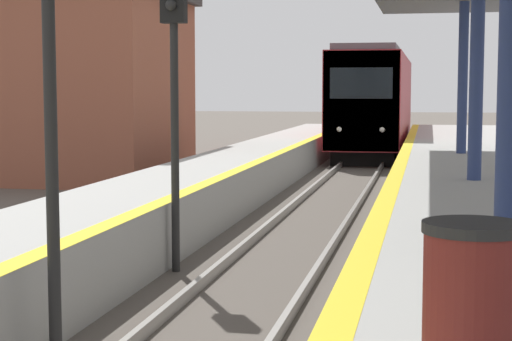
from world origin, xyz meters
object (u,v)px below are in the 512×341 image
train (376,101)px  signal_mid (174,56)px  signal_near (48,36)px  trash_bin (472,309)px

train → signal_mid: bearing=-93.1°
train → signal_near: signal_near is taller
signal_near → signal_mid: same height
signal_near → signal_mid: bearing=92.9°
signal_mid → trash_bin: (3.89, -7.24, -1.68)m
train → trash_bin: 32.37m
signal_near → signal_mid: size_ratio=1.00×
train → signal_near: size_ratio=3.56×
train → signal_near: bearing=-92.2°
trash_bin → train: bearing=94.5°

